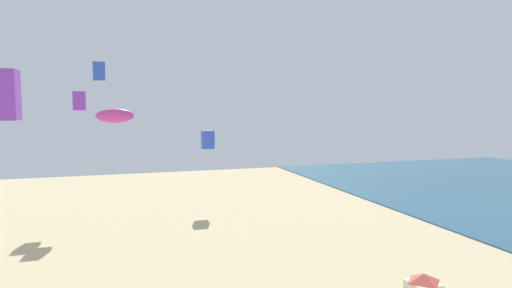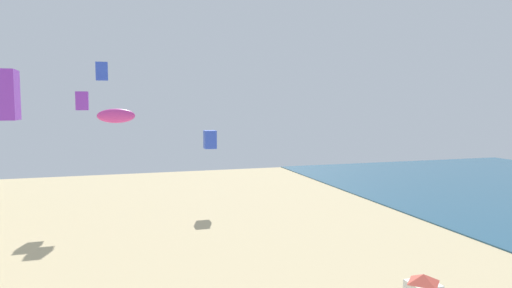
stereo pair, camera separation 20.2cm
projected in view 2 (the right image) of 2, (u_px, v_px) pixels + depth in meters
The scene contains 5 objects.
kite_blue_box at pixel (210, 140), 40.85m from camera, with size 1.04×1.04×1.64m.
kite_magenta_parafoil at pixel (116, 116), 24.70m from camera, with size 2.02×0.56×0.79m.
kite_purple_box at pixel (82, 101), 38.47m from camera, with size 1.01×1.01×1.59m.
kite_blue_box_2 at pixel (102, 71), 39.93m from camera, with size 1.02×1.02×1.60m.
kite_purple_box_2 at pixel (0, 95), 13.64m from camera, with size 0.97×0.97×1.53m.
Camera 2 is at (-3.90, -2.66, 9.23)m, focal length 31.70 mm.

